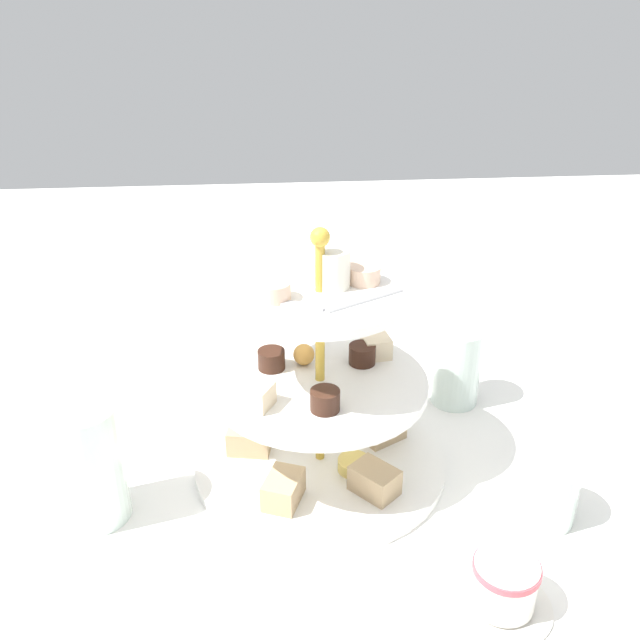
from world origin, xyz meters
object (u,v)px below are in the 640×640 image
water_glass_short_left (546,490)px  teacup_with_saucer (504,587)px  water_glass_mid_back (457,367)px  tiered_serving_stand (320,403)px  butter_knife_left (221,353)px  water_glass_tall_right (90,464)px

water_glass_short_left → teacup_with_saucer: 0.14m
water_glass_short_left → water_glass_mid_back: 0.22m
teacup_with_saucer → tiered_serving_stand: bearing=123.6°
tiered_serving_stand → water_glass_short_left: tiered_serving_stand is taller
teacup_with_saucer → butter_knife_left: (-0.27, 0.48, -0.02)m
tiered_serving_stand → water_glass_mid_back: size_ratio=2.75×
tiered_serving_stand → butter_knife_left: tiered_serving_stand is taller
water_glass_short_left → teacup_with_saucer: bearing=-125.7°
tiered_serving_stand → water_glass_tall_right: (-0.24, -0.06, -0.02)m
water_glass_tall_right → water_glass_short_left: size_ratio=1.93×
water_glass_short_left → water_glass_mid_back: bearing=98.9°
tiered_serving_stand → water_glass_mid_back: bearing=32.1°
teacup_with_saucer → water_glass_mid_back: water_glass_mid_back is taller
tiered_serving_stand → water_glass_mid_back: tiered_serving_stand is taller
water_glass_mid_back → butter_knife_left: bearing=154.0°
water_glass_short_left → butter_knife_left: size_ratio=0.40×
tiered_serving_stand → water_glass_short_left: 0.25m
tiered_serving_stand → water_glass_mid_back: 0.22m
teacup_with_saucer → butter_knife_left: bearing=118.9°
water_glass_tall_right → tiered_serving_stand: bearing=14.9°
butter_knife_left → water_glass_mid_back: 0.35m
teacup_with_saucer → water_glass_tall_right: bearing=158.3°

